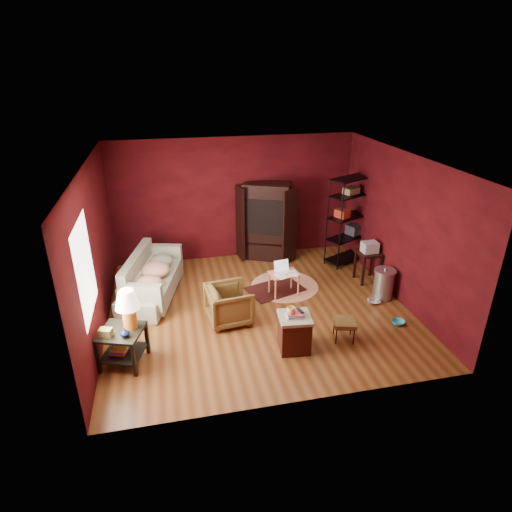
# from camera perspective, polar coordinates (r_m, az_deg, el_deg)

# --- Properties ---
(room) EXTENTS (5.54, 5.04, 2.84)m
(room) POSITION_cam_1_polar(r_m,az_deg,el_deg) (7.50, 0.05, 2.11)
(room) COLOR brown
(room) RESTS_ON ground
(sofa) EXTENTS (1.14, 2.10, 0.79)m
(sofa) POSITION_cam_1_polar(r_m,az_deg,el_deg) (8.58, -13.87, -3.06)
(sofa) COLOR #969C87
(sofa) RESTS_ON ground
(armchair) EXTENTS (0.77, 0.81, 0.76)m
(armchair) POSITION_cam_1_polar(r_m,az_deg,el_deg) (7.61, -3.61, -6.23)
(armchair) COLOR black
(armchair) RESTS_ON ground
(pet_bowl_steel) EXTENTS (0.26, 0.13, 0.25)m
(pet_bowl_steel) POSITION_cam_1_polar(r_m,az_deg,el_deg) (8.57, 15.46, -5.32)
(pet_bowl_steel) COLOR #B1B4B8
(pet_bowl_steel) RESTS_ON ground
(pet_bowl_turquoise) EXTENTS (0.24, 0.12, 0.23)m
(pet_bowl_turquoise) POSITION_cam_1_polar(r_m,az_deg,el_deg) (8.05, 18.51, -7.92)
(pet_bowl_turquoise) COLOR #28A3BF
(pet_bowl_turquoise) RESTS_ON ground
(vase) EXTENTS (0.16, 0.17, 0.14)m
(vase) POSITION_cam_1_polar(r_m,az_deg,el_deg) (6.62, -17.08, -9.76)
(vase) COLOR #0D1742
(vase) RESTS_ON side_table
(mug) EXTENTS (0.16, 0.13, 0.13)m
(mug) POSITION_cam_1_polar(r_m,az_deg,el_deg) (6.71, 4.67, -7.14)
(mug) COLOR #FFE17C
(mug) RESTS_ON hamper
(side_table) EXTENTS (0.79, 0.79, 1.23)m
(side_table) POSITION_cam_1_polar(r_m,az_deg,el_deg) (6.75, -17.10, -8.24)
(side_table) COLOR black
(side_table) RESTS_ON ground
(sofa_cushions) EXTENTS (1.22, 2.07, 0.81)m
(sofa_cushions) POSITION_cam_1_polar(r_m,az_deg,el_deg) (8.62, -13.81, -2.90)
(sofa_cushions) COLOR #969C87
(sofa_cushions) RESTS_ON sofa
(hamper) EXTENTS (0.55, 0.55, 0.71)m
(hamper) POSITION_cam_1_polar(r_m,az_deg,el_deg) (6.97, 5.13, -10.03)
(hamper) COLOR #441A0F
(hamper) RESTS_ON ground
(footstool) EXTENTS (0.43, 0.43, 0.37)m
(footstool) POSITION_cam_1_polar(r_m,az_deg,el_deg) (7.31, 11.73, -8.76)
(footstool) COLOR black
(footstool) RESTS_ON ground
(rug_round) EXTENTS (1.68, 1.68, 0.01)m
(rug_round) POSITION_cam_1_polar(r_m,az_deg,el_deg) (8.93, 3.82, -4.00)
(rug_round) COLOR beige
(rug_round) RESTS_ON ground
(rug_oriental) EXTENTS (1.27, 1.03, 0.01)m
(rug_oriental) POSITION_cam_1_polar(r_m,az_deg,el_deg) (8.79, 2.58, -4.41)
(rug_oriental) COLOR #471513
(rug_oriental) RESTS_ON ground
(laptop_desk) EXTENTS (0.62, 0.51, 0.70)m
(laptop_desk) POSITION_cam_1_polar(r_m,az_deg,el_deg) (8.43, 3.72, -2.57)
(laptop_desk) COLOR #FF8C74
(laptop_desk) RESTS_ON ground
(tv_armoire) EXTENTS (1.30, 1.07, 1.80)m
(tv_armoire) POSITION_cam_1_polar(r_m,az_deg,el_deg) (9.86, 1.41, 4.81)
(tv_armoire) COLOR black
(tv_armoire) RESTS_ON ground
(wire_shelving) EXTENTS (1.07, 0.80, 2.00)m
(wire_shelving) POSITION_cam_1_polar(r_m,az_deg,el_deg) (9.81, 12.30, 5.12)
(wire_shelving) COLOR black
(wire_shelving) RESTS_ON ground
(small_stand) EXTENTS (0.46, 0.46, 0.89)m
(small_stand) POSITION_cam_1_polar(r_m,az_deg,el_deg) (9.16, 14.85, 0.50)
(small_stand) COLOR black
(small_stand) RESTS_ON ground
(trash_can) EXTENTS (0.51, 0.51, 0.66)m
(trash_can) POSITION_cam_1_polar(r_m,az_deg,el_deg) (8.72, 16.64, -3.57)
(trash_can) COLOR #AFAFB7
(trash_can) RESTS_ON ground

